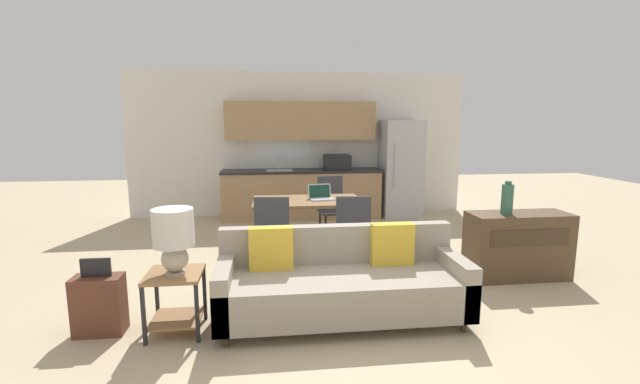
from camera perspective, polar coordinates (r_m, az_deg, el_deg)
ground_plane at (r=4.05m, az=2.44°, el=-17.03°), size 20.00×20.00×0.00m
wall_back at (r=8.23m, az=-2.71°, el=6.37°), size 6.40×0.07×2.70m
kitchen_counter at (r=7.98m, az=-2.40°, el=2.60°), size 2.94×0.65×2.15m
refrigerator at (r=8.24m, az=10.69°, el=3.09°), size 0.72×0.71×1.81m
dining_table at (r=5.76m, az=-1.71°, el=-1.71°), size 1.45×0.84×0.75m
couch at (r=4.02m, az=2.79°, el=-11.95°), size 2.22×0.80×0.85m
side_table at (r=3.95m, az=-18.73°, el=-12.54°), size 0.46×0.46×0.53m
table_lamp at (r=3.77m, az=-18.95°, el=-5.47°), size 0.34×0.34×0.56m
credenza at (r=5.47m, az=24.84°, el=-6.48°), size 1.15×0.45×0.76m
vase at (r=5.25m, az=23.69°, el=-0.83°), size 0.13×0.13×0.37m
dining_chair_near_left at (r=5.05m, az=-6.30°, el=-5.34°), size 0.46×0.46×0.96m
dining_chair_near_right at (r=5.07m, az=4.30°, el=-5.23°), size 0.45×0.45×0.96m
dining_chair_far_right at (r=6.60m, az=1.62°, el=-1.74°), size 0.47×0.47×0.96m
laptop at (r=5.78m, az=0.10°, el=-0.49°), size 0.36×0.30×0.20m
suitcase at (r=4.21m, az=-27.37°, el=-13.16°), size 0.40×0.22×0.67m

